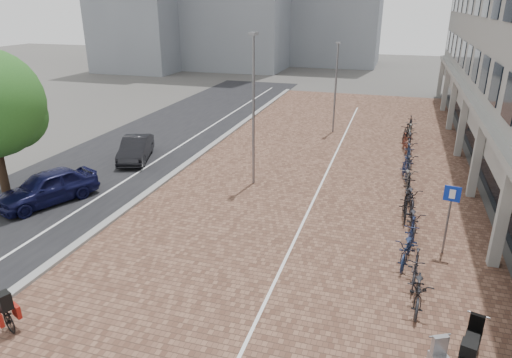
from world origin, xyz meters
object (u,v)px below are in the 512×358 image
object	(u,v)px
car_dark	(136,149)
scooter_mid	(471,346)
car_navy	(47,187)
parking_sign	(450,209)

from	to	relation	value
car_dark	scooter_mid	distance (m)	19.12
car_dark	scooter_mid	world-z (taller)	car_dark
car_navy	car_dark	world-z (taller)	car_navy
parking_sign	scooter_mid	bearing A→B (deg)	-76.45
car_dark	parking_sign	size ratio (longest dim) A/B	1.54
car_dark	scooter_mid	xyz separation A→B (m)	(15.64, -11.00, -0.09)
car_navy	parking_sign	xyz separation A→B (m)	(15.98, 0.50, 0.97)
car_dark	parking_sign	xyz separation A→B (m)	(15.42, -5.68, 1.06)
car_navy	car_dark	bearing A→B (deg)	108.28
parking_sign	car_dark	bearing A→B (deg)	170.91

